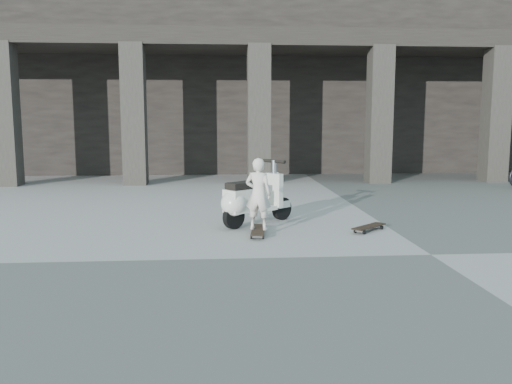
{
  "coord_description": "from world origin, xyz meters",
  "views": [
    {
      "loc": [
        -3.05,
        -7.31,
        1.95
      ],
      "look_at": [
        -2.35,
        2.0,
        0.65
      ],
      "focal_mm": 38.0,
      "sensor_mm": 36.0,
      "label": 1
    }
  ],
  "objects": [
    {
      "name": "child",
      "position": [
        -2.35,
        1.5,
        0.69
      ],
      "size": [
        0.51,
        0.42,
        1.19
      ],
      "primitive_type": "imported",
      "rotation": [
        0.0,
        0.0,
        2.8
      ],
      "color": "beige",
      "rests_on": "longboard"
    },
    {
      "name": "colonnade",
      "position": [
        -0.0,
        13.77,
        3.03
      ],
      "size": [
        28.0,
        8.82,
        6.0
      ],
      "color": "black",
      "rests_on": "ground"
    },
    {
      "name": "scooter",
      "position": [
        -2.49,
        2.22,
        0.46
      ],
      "size": [
        1.37,
        1.19,
        1.16
      ],
      "rotation": [
        0.0,
        0.0,
        0.7
      ],
      "color": "black",
      "rests_on": "ground"
    },
    {
      "name": "ground",
      "position": [
        0.0,
        0.0,
        0.0
      ],
      "size": [
        90.0,
        90.0,
        0.0
      ],
      "primitive_type": "plane",
      "color": "#50504D",
      "rests_on": "ground"
    },
    {
      "name": "longboard",
      "position": [
        -2.35,
        1.5,
        0.07
      ],
      "size": [
        0.33,
        0.94,
        0.09
      ],
      "rotation": [
        0.0,
        0.0,
        1.44
      ],
      "color": "black",
      "rests_on": "ground"
    },
    {
      "name": "skateboard_spare",
      "position": [
        -0.44,
        1.64,
        0.07
      ],
      "size": [
        0.72,
        0.68,
        0.09
      ],
      "rotation": [
        0.0,
        0.0,
        0.73
      ],
      "color": "black",
      "rests_on": "ground"
    }
  ]
}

